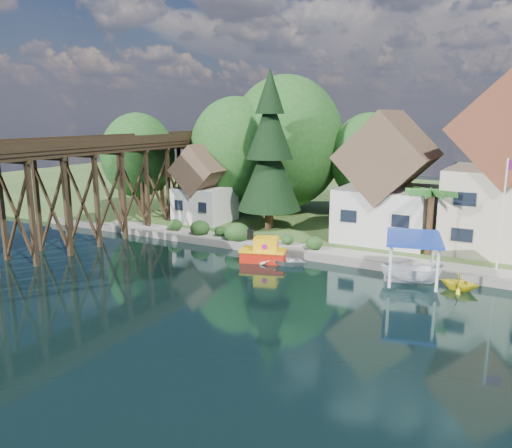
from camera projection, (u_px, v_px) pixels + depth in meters
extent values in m
plane|color=black|center=(220.00, 283.00, 33.56)|extent=(140.00, 140.00, 0.00)
cube|color=#314B1E|center=(365.00, 203.00, 62.73)|extent=(140.00, 52.00, 0.50)
cube|color=slate|center=(320.00, 258.00, 38.51)|extent=(60.00, 0.40, 0.62)
cube|color=gray|center=(350.00, 254.00, 38.65)|extent=(50.00, 2.60, 0.06)
cube|color=black|center=(16.00, 212.00, 37.40)|extent=(4.00, 0.36, 8.00)
cube|color=black|center=(52.00, 205.00, 40.15)|extent=(4.00, 0.36, 8.00)
cube|color=black|center=(83.00, 199.00, 42.90)|extent=(4.00, 0.36, 8.00)
cube|color=black|center=(110.00, 194.00, 45.65)|extent=(4.00, 0.36, 8.00)
cube|color=black|center=(134.00, 190.00, 48.40)|extent=(4.00, 0.36, 8.00)
cube|color=black|center=(155.00, 186.00, 51.15)|extent=(4.00, 0.36, 8.00)
cube|color=black|center=(174.00, 182.00, 53.90)|extent=(4.00, 0.36, 8.00)
cube|color=black|center=(192.00, 179.00, 56.65)|extent=(4.00, 0.36, 8.00)
cube|color=black|center=(207.00, 176.00, 59.40)|extent=(4.00, 0.36, 8.00)
cube|color=black|center=(222.00, 173.00, 62.15)|extent=(4.00, 0.36, 8.00)
cube|color=black|center=(89.00, 149.00, 45.26)|extent=(0.35, 44.00, 0.35)
cube|color=black|center=(118.00, 151.00, 43.63)|extent=(0.35, 44.00, 0.35)
cube|color=black|center=(103.00, 147.00, 44.38)|extent=(4.00, 44.00, 0.30)
cube|color=black|center=(87.00, 140.00, 45.19)|extent=(0.12, 44.00, 0.80)
cube|color=black|center=(120.00, 141.00, 43.33)|extent=(0.12, 44.00, 0.80)
cube|color=silver|center=(386.00, 213.00, 43.47)|extent=(7.50, 8.00, 4.50)
cube|color=brown|center=(389.00, 156.00, 42.42)|extent=(7.64, 8.64, 7.64)
cube|color=black|center=(348.00, 216.00, 40.93)|extent=(1.35, 0.08, 1.00)
cube|color=black|center=(400.00, 221.00, 38.98)|extent=(1.35, 0.08, 1.00)
cube|color=beige|center=(502.00, 210.00, 39.51)|extent=(8.50, 8.50, 6.50)
cube|color=#5C271B|center=(511.00, 129.00, 38.16)|extent=(8.65, 9.18, 8.65)
cube|color=black|center=(464.00, 212.00, 36.86)|extent=(1.53, 0.08, 1.00)
cube|color=silver|center=(205.00, 204.00, 50.66)|extent=(5.00, 5.00, 3.50)
cube|color=brown|center=(204.00, 169.00, 49.90)|extent=(5.09, 5.40, 5.09)
cube|color=black|center=(179.00, 205.00, 49.09)|extent=(0.90, 0.08, 1.00)
cube|color=black|center=(202.00, 208.00, 47.79)|extent=(0.90, 0.08, 1.00)
cylinder|color=#382314|center=(236.00, 194.00, 53.96)|extent=(0.50, 0.50, 4.50)
ellipsoid|color=#194619|center=(236.00, 150.00, 52.95)|extent=(4.40, 4.40, 5.06)
cylinder|color=#382314|center=(285.00, 190.00, 55.49)|extent=(0.50, 0.50, 4.95)
ellipsoid|color=#194619|center=(286.00, 142.00, 54.37)|extent=(5.00, 5.00, 5.75)
cylinder|color=#382314|center=(367.00, 199.00, 52.26)|extent=(0.50, 0.50, 4.05)
ellipsoid|color=#194619|center=(369.00, 158.00, 51.35)|extent=(4.00, 4.00, 4.60)
cylinder|color=#382314|center=(140.00, 194.00, 55.22)|extent=(0.50, 0.50, 4.05)
ellipsoid|color=#194619|center=(138.00, 155.00, 54.31)|extent=(4.00, 4.00, 4.60)
ellipsoid|color=#173D16|center=(200.00, 227.00, 44.92)|extent=(1.98, 1.98, 1.53)
ellipsoid|color=#173D16|center=(220.00, 230.00, 44.28)|extent=(1.54, 1.54, 1.19)
ellipsoid|color=#173D16|center=(237.00, 231.00, 42.87)|extent=(2.20, 2.20, 1.70)
ellipsoid|color=#173D16|center=(175.00, 224.00, 46.50)|extent=(1.76, 1.76, 1.36)
ellipsoid|color=#173D16|center=(287.00, 238.00, 41.35)|extent=(1.54, 1.54, 1.19)
ellipsoid|color=#173D16|center=(314.00, 242.00, 39.91)|extent=(1.76, 1.76, 1.36)
cylinder|color=#382314|center=(269.00, 214.00, 47.56)|extent=(0.82, 0.82, 2.73)
cone|color=black|center=(270.00, 171.00, 46.69)|extent=(6.01, 6.01, 7.29)
cone|color=black|center=(270.00, 127.00, 45.82)|extent=(4.37, 4.37, 5.92)
cone|color=black|center=(270.00, 91.00, 45.14)|extent=(2.73, 2.73, 4.10)
cylinder|color=#382314|center=(429.00, 225.00, 38.23)|extent=(0.47, 0.47, 4.66)
ellipsoid|color=#1A4F1D|center=(432.00, 192.00, 37.68)|extent=(4.66, 4.66, 1.06)
cylinder|color=white|center=(502.00, 216.00, 33.86)|extent=(0.11, 0.11, 7.80)
cube|color=red|center=(263.00, 256.00, 38.58)|extent=(3.76, 2.72, 0.90)
cube|color=yellow|center=(263.00, 250.00, 38.47)|extent=(3.90, 2.86, 0.11)
cube|color=yellow|center=(266.00, 244.00, 38.33)|extent=(2.12, 1.82, 1.13)
cylinder|color=black|center=(250.00, 234.00, 38.41)|extent=(0.50, 0.50, 0.79)
cylinder|color=#B80E83|center=(265.00, 247.00, 37.66)|extent=(0.41, 0.21, 0.41)
cylinder|color=#B80E83|center=(268.00, 242.00, 39.00)|extent=(0.41, 0.21, 0.41)
cylinder|color=#B80E83|center=(278.00, 245.00, 38.16)|extent=(0.21, 0.41, 0.41)
imported|color=silver|center=(283.00, 258.00, 38.01)|extent=(4.01, 2.99, 0.79)
imported|color=white|center=(412.00, 272.00, 33.40)|extent=(4.30, 2.41, 1.57)
cube|color=#1936A5|center=(414.00, 238.00, 32.90)|extent=(4.51, 5.68, 0.19)
cylinder|color=white|center=(438.00, 270.00, 30.76)|extent=(0.19, 0.19, 2.83)
cylinder|color=white|center=(433.00, 252.00, 34.90)|extent=(0.19, 0.19, 2.83)
cylinder|color=white|center=(390.00, 266.00, 31.49)|extent=(0.19, 0.19, 2.83)
cylinder|color=white|center=(391.00, 249.00, 35.63)|extent=(0.19, 0.19, 2.83)
imported|color=yellow|center=(460.00, 281.00, 32.14)|extent=(2.54, 2.25, 1.24)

